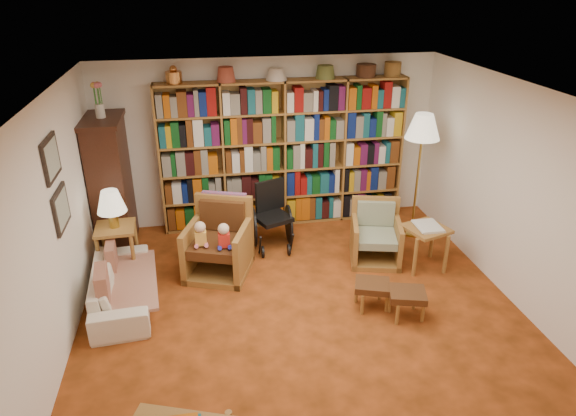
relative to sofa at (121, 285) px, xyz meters
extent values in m
plane|color=#B14C1B|center=(2.05, -0.51, -0.23)|extent=(5.00, 5.00, 0.00)
plane|color=white|center=(2.05, -0.51, 2.27)|extent=(5.00, 5.00, 0.00)
plane|color=white|center=(2.05, 1.99, 1.02)|extent=(5.00, 0.00, 5.00)
plane|color=white|center=(2.05, -3.01, 1.02)|extent=(5.00, 0.00, 5.00)
plane|color=white|center=(-0.45, -0.51, 1.02)|extent=(0.00, 5.00, 5.00)
plane|color=white|center=(4.55, -0.51, 1.02)|extent=(0.00, 5.00, 5.00)
cube|color=#A56D33|center=(2.25, 1.83, 0.87)|extent=(3.60, 0.30, 2.20)
cube|color=#39180F|center=(-0.21, 1.49, 0.67)|extent=(0.45, 0.90, 1.80)
cube|color=#39180F|center=(-0.21, 1.49, 1.60)|extent=(0.50, 0.95, 0.06)
cylinder|color=silver|center=(-0.21, 1.49, 1.72)|extent=(0.12, 0.12, 0.18)
cube|color=black|center=(-0.43, -0.21, 1.67)|extent=(0.03, 0.52, 0.42)
cube|color=gray|center=(-0.42, -0.21, 1.67)|extent=(0.01, 0.44, 0.34)
cube|color=black|center=(-0.43, -0.21, 1.12)|extent=(0.03, 0.52, 0.42)
cube|color=gray|center=(-0.42, -0.21, 1.12)|extent=(0.01, 0.44, 0.34)
imported|color=beige|center=(0.00, 0.00, 0.00)|extent=(1.63, 0.73, 0.46)
cube|color=#C7B491|center=(0.05, 0.00, 0.07)|extent=(0.83, 1.39, 0.04)
cube|color=maroon|center=(-0.13, 0.35, 0.22)|extent=(0.13, 0.35, 0.34)
cube|color=maroon|center=(-0.13, -0.35, 0.22)|extent=(0.17, 0.42, 0.41)
cube|color=#A56D33|center=(-0.10, 0.70, 0.41)|extent=(0.51, 0.51, 0.04)
cylinder|color=#A56D33|center=(-0.30, 0.49, 0.08)|extent=(0.05, 0.05, 0.62)
cylinder|color=#A56D33|center=(0.10, 0.49, 0.08)|extent=(0.05, 0.05, 0.62)
cylinder|color=#A56D33|center=(-0.30, 0.90, 0.08)|extent=(0.05, 0.05, 0.62)
cylinder|color=#A56D33|center=(0.10, 0.90, 0.08)|extent=(0.05, 0.05, 0.62)
cylinder|color=#B39639|center=(-0.10, 0.70, 0.53)|extent=(0.12, 0.12, 0.20)
cone|color=#EFE5C4|center=(-0.10, 0.70, 0.78)|extent=(0.36, 0.36, 0.28)
cube|color=#A56D33|center=(1.16, 0.46, -0.19)|extent=(0.98, 1.00, 0.08)
cube|color=#A56D33|center=(0.81, 0.46, 0.11)|extent=(0.34, 0.77, 0.68)
cube|color=#A56D33|center=(1.50, 0.46, 0.11)|extent=(0.34, 0.77, 0.68)
cube|color=#A56D33|center=(1.16, 0.81, 0.24)|extent=(0.74, 0.34, 0.95)
cube|color=#512915|center=(1.16, 0.43, 0.19)|extent=(0.78, 0.83, 0.13)
cube|color=#512915|center=(1.16, 0.74, 0.47)|extent=(0.59, 0.30, 0.40)
cube|color=#D0375D|center=(1.16, 0.85, 0.53)|extent=(0.58, 0.26, 0.42)
cube|color=#A56D33|center=(3.26, 0.42, -0.20)|extent=(0.79, 0.81, 0.07)
cube|color=#A56D33|center=(2.97, 0.42, 0.05)|extent=(0.22, 0.67, 0.57)
cube|color=#A56D33|center=(3.55, 0.42, 0.05)|extent=(0.22, 0.67, 0.57)
cube|color=#A56D33|center=(3.26, 0.72, 0.17)|extent=(0.64, 0.22, 0.81)
cube|color=gray|center=(3.26, 0.39, 0.13)|extent=(0.62, 0.67, 0.11)
cube|color=gray|center=(3.26, 0.65, 0.36)|extent=(0.51, 0.21, 0.34)
cube|color=black|center=(1.95, 1.04, 0.22)|extent=(0.59, 0.59, 0.06)
cube|color=black|center=(1.95, 1.26, 0.47)|extent=(0.44, 0.22, 0.45)
cylinder|color=black|center=(1.70, 1.14, 0.05)|extent=(0.03, 0.56, 0.56)
cylinder|color=black|center=(2.20, 1.14, 0.05)|extent=(0.03, 0.56, 0.56)
cylinder|color=black|center=(1.77, 0.76, -0.15)|extent=(0.03, 0.16, 0.16)
cylinder|color=black|center=(2.13, 0.76, -0.15)|extent=(0.03, 0.16, 0.16)
cylinder|color=#B39639|center=(4.07, 1.08, -0.22)|extent=(0.31, 0.31, 0.03)
cylinder|color=#B39639|center=(4.07, 1.08, 0.54)|extent=(0.03, 0.03, 1.54)
cone|color=#EFE5C4|center=(4.07, 1.08, 1.41)|extent=(0.48, 0.48, 0.35)
cube|color=#A56D33|center=(3.83, 0.15, 0.32)|extent=(0.62, 0.62, 0.04)
cylinder|color=#A56D33|center=(3.62, -0.06, 0.04)|extent=(0.05, 0.05, 0.54)
cylinder|color=#A56D33|center=(4.04, -0.06, 0.04)|extent=(0.05, 0.05, 0.54)
cylinder|color=#A56D33|center=(3.62, 0.36, 0.04)|extent=(0.05, 0.05, 0.54)
cylinder|color=#A56D33|center=(4.04, 0.36, 0.04)|extent=(0.05, 0.05, 0.54)
cube|color=silver|center=(3.83, 0.15, 0.36)|extent=(0.40, 0.45, 0.03)
cube|color=#512915|center=(2.86, -0.61, 0.06)|extent=(0.48, 0.44, 0.08)
cylinder|color=#A56D33|center=(2.72, -0.73, -0.11)|extent=(0.04, 0.04, 0.25)
cylinder|color=#A56D33|center=(3.01, -0.73, -0.11)|extent=(0.04, 0.04, 0.25)
cylinder|color=#A56D33|center=(2.72, -0.50, -0.11)|extent=(0.04, 0.04, 0.25)
cylinder|color=#A56D33|center=(3.01, -0.50, -0.11)|extent=(0.04, 0.04, 0.25)
cube|color=#512915|center=(3.19, -0.86, 0.07)|extent=(0.48, 0.43, 0.08)
cylinder|color=#A56D33|center=(3.04, -0.98, -0.10)|extent=(0.04, 0.04, 0.26)
cylinder|color=#A56D33|center=(3.34, -0.98, -0.10)|extent=(0.04, 0.04, 0.26)
cylinder|color=#A56D33|center=(3.04, -0.74, -0.10)|extent=(0.04, 0.04, 0.26)
cylinder|color=#A56D33|center=(3.34, -0.74, -0.10)|extent=(0.04, 0.04, 0.26)
camera|label=1|loc=(1.03, -5.35, 3.33)|focal=32.00mm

